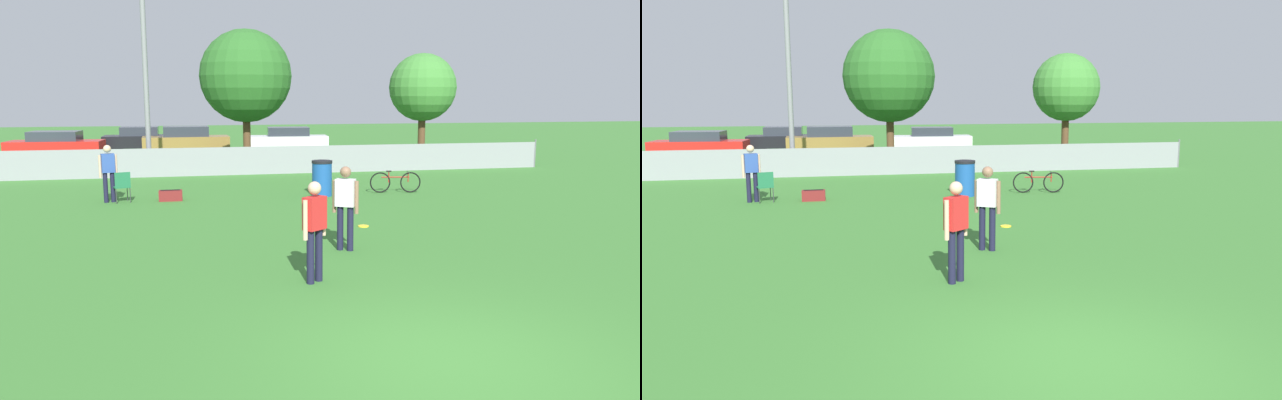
{
  "view_description": "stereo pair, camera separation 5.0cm",
  "coord_description": "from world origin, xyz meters",
  "views": [
    {
      "loc": [
        -2.94,
        -6.49,
        3.09
      ],
      "look_at": [
        -0.4,
        5.39,
        1.05
      ],
      "focal_mm": 35.0,
      "sensor_mm": 36.0,
      "label": 1
    },
    {
      "loc": [
        -2.89,
        -6.5,
        3.09
      ],
      "look_at": [
        -0.4,
        5.39,
        1.05
      ],
      "focal_mm": 35.0,
      "sensor_mm": 36.0,
      "label": 2
    }
  ],
  "objects": [
    {
      "name": "ground_plane",
      "position": [
        0.0,
        0.0,
        0.0
      ],
      "size": [
        120.0,
        120.0,
        0.0
      ],
      "primitive_type": "plane",
      "color": "#38722D"
    },
    {
      "name": "fence_backline",
      "position": [
        0.0,
        18.0,
        0.55
      ],
      "size": [
        23.78,
        0.07,
        1.21
      ],
      "color": "gray",
      "rests_on": "ground_plane"
    },
    {
      "name": "light_pole",
      "position": [
        -4.41,
        18.88,
        5.22
      ],
      "size": [
        0.9,
        0.36,
        8.91
      ],
      "color": "gray",
      "rests_on": "ground_plane"
    },
    {
      "name": "tree_near_pole",
      "position": [
        -0.45,
        19.95,
        3.88
      ],
      "size": [
        3.84,
        3.84,
        5.81
      ],
      "color": "brown",
      "rests_on": "ground_plane"
    },
    {
      "name": "tree_far_right",
      "position": [
        7.29,
        19.77,
        3.42
      ],
      "size": [
        2.96,
        2.96,
        4.92
      ],
      "color": "brown",
      "rests_on": "ground_plane"
    },
    {
      "name": "player_receiver_white",
      "position": [
        0.12,
        5.39,
        0.99
      ],
      "size": [
        0.48,
        0.39,
        1.71
      ],
      "rotation": [
        0.0,
        0.0,
        -0.54
      ],
      "color": "#191933",
      "rests_on": "ground_plane"
    },
    {
      "name": "player_thrower_red",
      "position": [
        -0.92,
        3.38,
        0.99
      ],
      "size": [
        0.45,
        0.41,
        1.71
      ],
      "rotation": [
        0.0,
        0.0,
        0.66
      ],
      "color": "#191933",
      "rests_on": "ground_plane"
    },
    {
      "name": "spectator_in_blue",
      "position": [
        -5.2,
        12.39,
        0.97
      ],
      "size": [
        0.51,
        0.31,
        1.68
      ],
      "rotation": [
        0.0,
        0.0,
        3.42
      ],
      "color": "#191933",
      "rests_on": "ground_plane"
    },
    {
      "name": "frisbee_disc",
      "position": [
        1.12,
        7.53,
        0.01
      ],
      "size": [
        0.26,
        0.26,
        0.03
      ],
      "color": "yellow",
      "rests_on": "ground_plane"
    },
    {
      "name": "folding_chair_sideline",
      "position": [
        -4.83,
        12.24,
        0.53
      ],
      "size": [
        0.55,
        0.55,
        0.9
      ],
      "rotation": [
        0.0,
        0.0,
        3.43
      ],
      "color": "#333338",
      "rests_on": "ground_plane"
    },
    {
      "name": "bicycle_sideline",
      "position": [
        3.57,
        12.39,
        0.35
      ],
      "size": [
        1.63,
        0.45,
        0.71
      ],
      "rotation": [
        0.0,
        0.0,
        -0.17
      ],
      "color": "black",
      "rests_on": "ground_plane"
    },
    {
      "name": "trash_bin",
      "position": [
        1.13,
        12.26,
        0.56
      ],
      "size": [
        0.64,
        0.64,
        1.1
      ],
      "color": "#194C99",
      "rests_on": "ground_plane"
    },
    {
      "name": "gear_bag_sideline",
      "position": [
        -3.47,
        12.31,
        0.15
      ],
      "size": [
        0.68,
        0.37,
        0.33
      ],
      "color": "maroon",
      "rests_on": "ground_plane"
    },
    {
      "name": "parked_car_red",
      "position": [
        -9.43,
        27.05,
        0.65
      ],
      "size": [
        4.71,
        2.17,
        1.31
      ],
      "rotation": [
        0.0,
        0.0,
        -0.08
      ],
      "color": "black",
      "rests_on": "ground_plane"
    },
    {
      "name": "parked_car_dark",
      "position": [
        -5.52,
        30.0,
        0.67
      ],
      "size": [
        3.95,
        1.85,
        1.36
      ],
      "rotation": [
        0.0,
        0.0,
        -0.01
      ],
      "color": "black",
      "rests_on": "ground_plane"
    },
    {
      "name": "parked_car_tan",
      "position": [
        -2.98,
        27.92,
        0.7
      ],
      "size": [
        4.6,
        1.83,
        1.45
      ],
      "rotation": [
        0.0,
        0.0,
        0.03
      ],
      "color": "black",
      "rests_on": "ground_plane"
    },
    {
      "name": "parked_car_white",
      "position": [
        2.66,
        28.34,
        0.65
      ],
      "size": [
        4.54,
        2.06,
        1.33
      ],
      "rotation": [
        0.0,
        0.0,
        -0.09
      ],
      "color": "black",
      "rests_on": "ground_plane"
    }
  ]
}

